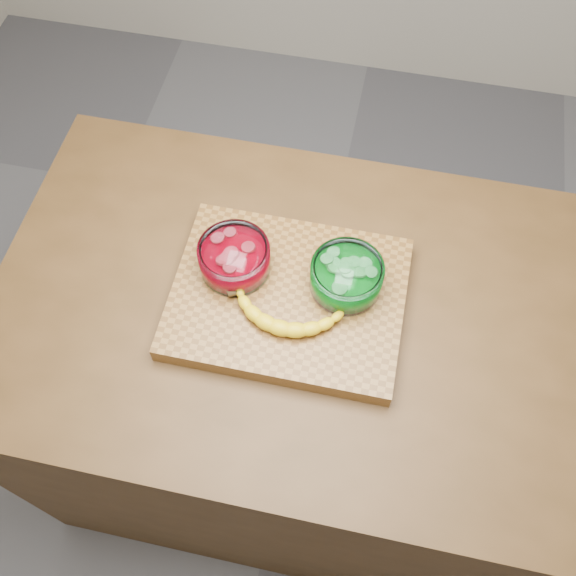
# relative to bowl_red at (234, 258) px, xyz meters

# --- Properties ---
(ground) EXTENTS (3.50, 3.50, 0.00)m
(ground) POSITION_rel_bowl_red_xyz_m (0.11, -0.04, -0.97)
(ground) COLOR #5A595E
(ground) RESTS_ON ground
(counter) EXTENTS (1.20, 0.80, 0.90)m
(counter) POSITION_rel_bowl_red_xyz_m (0.11, -0.04, -0.52)
(counter) COLOR #472E15
(counter) RESTS_ON ground
(cutting_board) EXTENTS (0.45, 0.35, 0.04)m
(cutting_board) POSITION_rel_bowl_red_xyz_m (0.11, -0.04, -0.05)
(cutting_board) COLOR brown
(cutting_board) RESTS_ON counter
(bowl_red) EXTENTS (0.14, 0.14, 0.07)m
(bowl_red) POSITION_rel_bowl_red_xyz_m (0.00, 0.00, 0.00)
(bowl_red) COLOR white
(bowl_red) RESTS_ON cutting_board
(bowl_green) EXTENTS (0.14, 0.14, 0.07)m
(bowl_green) POSITION_rel_bowl_red_xyz_m (0.22, 0.00, 0.00)
(bowl_green) COLOR white
(bowl_green) RESTS_ON cutting_board
(banana) EXTENTS (0.25, 0.12, 0.03)m
(banana) POSITION_rel_bowl_red_xyz_m (0.12, -0.09, -0.02)
(banana) COLOR gold
(banana) RESTS_ON cutting_board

